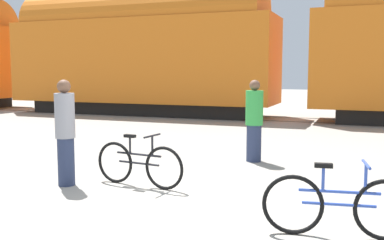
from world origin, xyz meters
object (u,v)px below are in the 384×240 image
at_px(bicycle_blue, 339,206).
at_px(person_in_green, 254,121).
at_px(bicycle_black, 139,164).
at_px(person_in_grey, 65,132).
at_px(freight_train, 294,46).

xyz_separation_m(bicycle_blue, person_in_green, (-1.90, 3.90, 0.47)).
height_order(bicycle_black, person_in_green, person_in_green).
distance_m(bicycle_blue, person_in_green, 4.37).
bearing_deg(person_in_green, person_in_grey, -159.67).
relative_size(freight_train, bicycle_blue, 30.15).
height_order(bicycle_black, bicycle_blue, bicycle_blue).
bearing_deg(person_in_green, bicycle_blue, -95.28).
height_order(person_in_green, person_in_grey, person_in_grey).
height_order(bicycle_blue, person_in_green, person_in_green).
xyz_separation_m(bicycle_black, bicycle_blue, (3.19, -1.22, 0.00)).
bearing_deg(freight_train, person_in_green, -86.83).
height_order(freight_train, bicycle_blue, freight_train).
height_order(bicycle_blue, person_in_grey, person_in_grey).
relative_size(bicycle_black, person_in_green, 0.98).
bearing_deg(bicycle_black, freight_train, 85.80).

